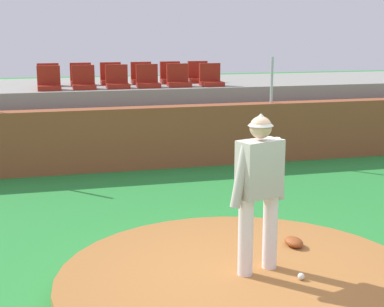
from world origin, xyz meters
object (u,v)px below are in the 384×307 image
baseball (301,276)px  stadium_chair_9 (142,77)px  stadium_chair_6 (48,79)px  stadium_chair_1 (84,82)px  stadium_chair_2 (117,81)px  stadium_chair_8 (111,78)px  pitcher (259,182)px  stadium_chair_3 (148,80)px  stadium_chair_0 (49,82)px  stadium_chair_5 (211,79)px  stadium_chair_11 (199,76)px  stadium_chair_7 (81,78)px  stadium_chair_4 (178,79)px  stadium_chair_10 (171,76)px  fielding_glove (294,242)px

baseball → stadium_chair_9: bearing=91.4°
stadium_chair_9 → stadium_chair_6: bearing=0.1°
stadium_chair_1 → stadium_chair_2: (0.72, 0.02, 0.00)m
stadium_chair_8 → stadium_chair_9: 0.71m
pitcher → stadium_chair_3: 7.16m
stadium_chair_0 → stadium_chair_8: same height
stadium_chair_8 → stadium_chair_0: bearing=33.0°
baseball → stadium_chair_0: 7.94m
pitcher → stadium_chair_8: 8.07m
stadium_chair_0 → stadium_chair_5: bearing=179.8°
stadium_chair_0 → stadium_chair_11: size_ratio=1.00×
baseball → stadium_chair_3: stadium_chair_3 is taller
baseball → stadium_chair_0: bearing=107.4°
stadium_chair_0 → stadium_chair_7: bearing=-128.8°
baseball → stadium_chair_4: bearing=86.4°
stadium_chair_0 → stadium_chair_1: bearing=-179.2°
stadium_chair_1 → stadium_chair_5: same height
stadium_chair_6 → stadium_chair_10: bearing=-179.8°
stadium_chair_1 → stadium_chair_10: 2.29m
stadium_chair_0 → stadium_chair_5: (3.55, -0.02, 0.00)m
baseball → stadium_chair_2: size_ratio=0.15×
baseball → stadium_chair_8: stadium_chair_8 is taller
baseball → stadium_chair_5: bearing=80.7°
pitcher → stadium_chair_0: 7.40m
stadium_chair_7 → stadium_chair_9: same height
stadium_chair_1 → stadium_chair_11: bearing=-162.3°
pitcher → stadium_chair_6: bearing=85.1°
fielding_glove → stadium_chair_10: bearing=-6.2°
pitcher → fielding_glove: bearing=21.1°
baseball → stadium_chair_1: size_ratio=0.15×
pitcher → stadium_chair_11: bearing=60.4°
pitcher → fielding_glove: 1.31m
stadium_chair_2 → stadium_chair_11: bearing=-157.1°
baseball → stadium_chair_6: stadium_chair_6 is taller
stadium_chair_0 → stadium_chair_9: bearing=-157.1°
fielding_glove → stadium_chair_11: size_ratio=0.60×
pitcher → stadium_chair_5: bearing=58.8°
fielding_glove → stadium_chair_3: (-0.56, 6.56, 1.42)m
stadium_chair_0 → stadium_chair_8: size_ratio=1.00×
stadium_chair_3 → stadium_chair_8: bearing=-52.4°
stadium_chair_6 → stadium_chair_10: 2.83m
stadium_chair_4 → stadium_chair_8: (-1.39, 0.88, 0.00)m
stadium_chair_2 → stadium_chair_8: same height
stadium_chair_4 → stadium_chair_11: size_ratio=1.00×
stadium_chair_4 → stadium_chair_6: (-2.80, 0.86, 0.00)m
stadium_chair_6 → stadium_chair_2: bearing=148.7°
stadium_chair_1 → stadium_chair_11: (2.79, 0.89, 0.00)m
stadium_chair_8 → stadium_chair_11: 2.10m
pitcher → stadium_chair_2: 7.18m
pitcher → stadium_chair_1: 7.25m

